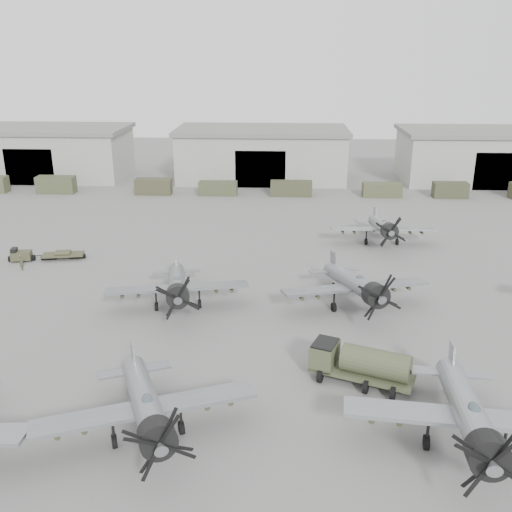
% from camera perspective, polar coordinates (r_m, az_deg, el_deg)
% --- Properties ---
extents(ground, '(220.00, 220.00, 0.00)m').
position_cam_1_polar(ground, '(41.81, -2.68, -10.50)').
color(ground, '#62615F').
rests_on(ground, ground).
extents(hangar_left, '(29.00, 14.80, 8.70)m').
position_cam_1_polar(hangar_left, '(107.65, -20.38, 9.74)').
color(hangar_left, '#9A9B91').
rests_on(hangar_left, ground).
extents(hangar_center, '(29.00, 14.80, 8.70)m').
position_cam_1_polar(hangar_center, '(99.34, 0.59, 10.20)').
color(hangar_center, '#9A9B91').
rests_on(hangar_center, ground).
extents(hangar_right, '(29.00, 14.80, 8.70)m').
position_cam_1_polar(hangar_right, '(105.05, 22.08, 9.30)').
color(hangar_right, '#9A9B91').
rests_on(hangar_right, ground).
extents(support_truck_1, '(5.89, 2.20, 2.64)m').
position_cam_1_polar(support_truck_1, '(94.98, -19.36, 6.75)').
color(support_truck_1, '#40452D').
rests_on(support_truck_1, ground).
extents(support_truck_2, '(5.56, 2.20, 2.40)m').
position_cam_1_polar(support_truck_2, '(90.41, -10.20, 6.86)').
color(support_truck_2, '#3B3B27').
rests_on(support_truck_2, ground).
extents(support_truck_3, '(5.90, 2.20, 2.05)m').
position_cam_1_polar(support_truck_3, '(88.77, -3.82, 6.78)').
color(support_truck_3, '#3F442C').
rests_on(support_truck_3, ground).
extents(support_truck_4, '(6.33, 2.20, 2.25)m').
position_cam_1_polar(support_truck_4, '(88.19, 3.54, 6.76)').
color(support_truck_4, '#3A3D28').
rests_on(support_truck_4, ground).
extents(support_truck_5, '(5.87, 2.20, 2.10)m').
position_cam_1_polar(support_truck_5, '(89.49, 12.48, 6.47)').
color(support_truck_5, '#44462E').
rests_on(support_truck_5, ground).
extents(support_truck_6, '(5.14, 2.20, 2.31)m').
position_cam_1_polar(support_truck_6, '(91.77, 18.85, 6.27)').
color(support_truck_6, '#373B26').
rests_on(support_truck_6, ground).
extents(aircraft_near_1, '(12.58, 11.37, 5.10)m').
position_cam_1_polar(aircraft_near_1, '(33.61, -10.88, -14.58)').
color(aircraft_near_1, gray).
rests_on(aircraft_near_1, ground).
extents(aircraft_near_2, '(13.69, 12.32, 5.44)m').
position_cam_1_polar(aircraft_near_2, '(34.11, 20.58, -14.74)').
color(aircraft_near_2, '#919499').
rests_on(aircraft_near_2, ground).
extents(aircraft_mid_1, '(12.37, 11.13, 4.91)m').
position_cam_1_polar(aircraft_mid_1, '(49.09, -7.88, -2.95)').
color(aircraft_mid_1, gray).
rests_on(aircraft_mid_1, ground).
extents(aircraft_mid_2, '(12.85, 11.57, 5.12)m').
position_cam_1_polar(aircraft_mid_2, '(49.31, 10.04, -2.85)').
color(aircraft_mid_2, gray).
rests_on(aircraft_mid_2, ground).
extents(aircraft_far_1, '(11.80, 10.62, 4.74)m').
position_cam_1_polar(aircraft_far_1, '(66.57, 12.58, 2.85)').
color(aircraft_far_1, gray).
rests_on(aircraft_far_1, ground).
extents(fuel_tanker, '(7.19, 4.63, 2.64)m').
position_cam_1_polar(fuel_tanker, '(39.32, 10.44, -10.41)').
color(fuel_tanker, '#424930').
rests_on(fuel_tanker, ground).
extents(tug_trailer, '(7.55, 2.73, 1.50)m').
position_cam_1_polar(tug_trailer, '(64.99, -21.02, 0.07)').
color(tug_trailer, '#3D3D28').
rests_on(tug_trailer, ground).
extents(ground_crew, '(0.54, 0.68, 1.64)m').
position_cam_1_polar(ground_crew, '(62.59, -22.39, -0.60)').
color(ground_crew, '#484930').
rests_on(ground_crew, ground).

